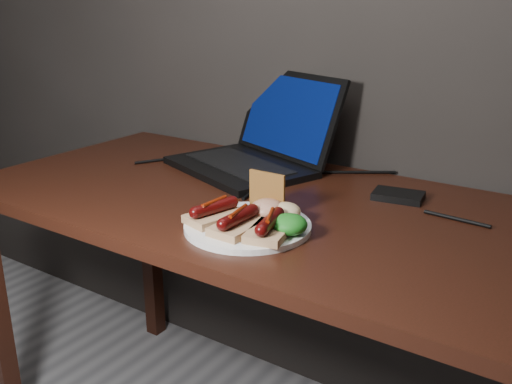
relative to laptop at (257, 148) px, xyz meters
name	(u,v)px	position (x,y,z in m)	size (l,w,h in m)	color
desk	(255,232)	(0.14, -0.21, -0.14)	(1.40, 0.70, 0.75)	black
laptop	(257,148)	(0.00, 0.00, 0.00)	(0.47, 0.45, 0.25)	black
hard_drive	(398,196)	(0.42, -0.04, -0.04)	(0.11, 0.07, 0.02)	black
desk_cables	(291,179)	(0.14, -0.06, -0.05)	(0.94, 0.40, 0.01)	black
plate	(248,226)	(0.23, -0.38, -0.05)	(0.26, 0.26, 0.01)	white
bread_sausage_left	(214,212)	(0.17, -0.40, -0.02)	(0.10, 0.13, 0.04)	tan
bread_sausage_center	(238,223)	(0.24, -0.42, -0.02)	(0.07, 0.12, 0.04)	tan
bread_sausage_right	(270,227)	(0.30, -0.41, -0.02)	(0.09, 0.13, 0.04)	tan
crispbread	(267,192)	(0.22, -0.30, 0.00)	(0.09, 0.01, 0.09)	#AD6F2F
salad_greens	(289,224)	(0.33, -0.38, -0.02)	(0.07, 0.07, 0.04)	#125511
salsa_mound	(267,209)	(0.25, -0.33, -0.02)	(0.07, 0.07, 0.04)	maroon
coleslaw_mound	(285,211)	(0.28, -0.32, -0.02)	(0.06, 0.06, 0.04)	beige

